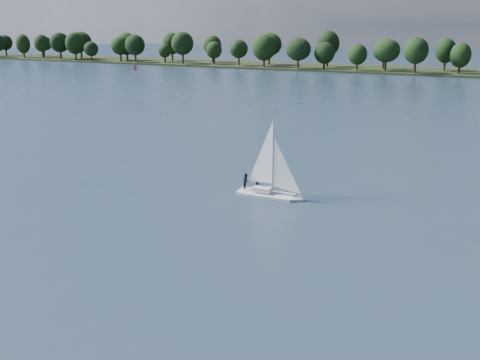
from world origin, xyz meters
name	(u,v)px	position (x,y,z in m)	size (l,w,h in m)	color
ground	(407,115)	(0.00, 100.00, 0.00)	(700.00, 700.00, 0.00)	#233342
far_shore	(462,73)	(0.00, 212.00, 0.00)	(660.00, 40.00, 1.50)	black
sailboat	(266,174)	(-3.19, 36.72, 2.48)	(6.80, 2.06, 8.88)	silver
dinghy_pink	(137,69)	(-114.96, 158.99, 1.08)	(2.93, 2.69, 4.58)	white
pontoon	(46,61)	(-199.83, 192.99, 0.00)	(4.00, 2.00, 0.50)	slate
treeline	(441,52)	(-8.06, 208.51, 7.99)	(562.98, 74.21, 17.84)	black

